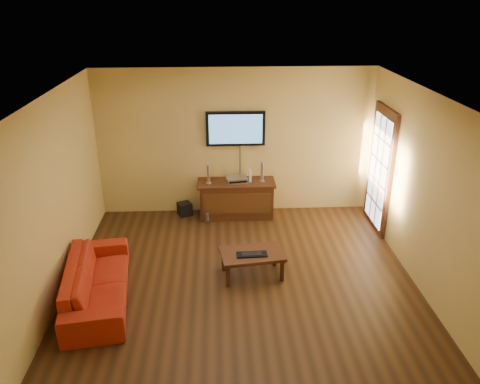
{
  "coord_description": "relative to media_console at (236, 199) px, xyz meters",
  "views": [
    {
      "loc": [
        -0.32,
        -5.68,
        3.91
      ],
      "look_at": [
        0.0,
        0.8,
        1.1
      ],
      "focal_mm": 35.0,
      "sensor_mm": 36.0,
      "label": 1
    }
  ],
  "objects": [
    {
      "name": "french_door",
      "position": [
        2.45,
        -0.52,
        0.7
      ],
      "size": [
        0.07,
        1.02,
        2.22
      ],
      "color": "#37190C",
      "rests_on": "ground"
    },
    {
      "name": "ground_plane",
      "position": [
        -0.01,
        -2.22,
        -0.35
      ],
      "size": [
        5.0,
        5.0,
        0.0
      ],
      "primitive_type": "plane",
      "color": "#321E0D",
      "rests_on": "ground"
    },
    {
      "name": "bottle",
      "position": [
        -0.54,
        -0.3,
        -0.24
      ],
      "size": [
        0.08,
        0.08,
        0.22
      ],
      "color": "white",
      "rests_on": "ground"
    },
    {
      "name": "game_console",
      "position": [
        0.25,
        0.04,
        0.44
      ],
      "size": [
        0.04,
        0.15,
        0.21
      ],
      "primitive_type": "cube",
      "rotation": [
        0.0,
        0.0,
        0.01
      ],
      "color": "white",
      "rests_on": "media_console"
    },
    {
      "name": "keyboard",
      "position": [
        0.13,
        -2.08,
        0.05
      ],
      "size": [
        0.45,
        0.18,
        0.03
      ],
      "color": "black",
      "rests_on": "coffee_table"
    },
    {
      "name": "speaker_left",
      "position": [
        -0.5,
        -0.03,
        0.5
      ],
      "size": [
        0.09,
        0.09,
        0.34
      ],
      "color": "silver",
      "rests_on": "media_console"
    },
    {
      "name": "av_receiver",
      "position": [
        0.0,
        0.01,
        0.38
      ],
      "size": [
        0.42,
        0.33,
        0.09
      ],
      "primitive_type": "cube",
      "rotation": [
        0.0,
        0.0,
        0.17
      ],
      "color": "silver",
      "rests_on": "media_console"
    },
    {
      "name": "room_walls",
      "position": [
        -0.01,
        -1.6,
        1.34
      ],
      "size": [
        5.0,
        5.0,
        5.0
      ],
      "color": "#D2B766",
      "rests_on": "ground"
    },
    {
      "name": "media_console",
      "position": [
        0.0,
        0.0,
        0.0
      ],
      "size": [
        1.41,
        0.54,
        0.68
      ],
      "color": "#37190C",
      "rests_on": "ground"
    },
    {
      "name": "sofa",
      "position": [
        -1.99,
        -2.5,
        0.04
      ],
      "size": [
        0.85,
        2.03,
        0.77
      ],
      "primitive_type": "imported",
      "rotation": [
        0.0,
        0.0,
        1.71
      ],
      "color": "#AC2613",
      "rests_on": "ground"
    },
    {
      "name": "coffee_table",
      "position": [
        0.15,
        -2.02,
        -0.02
      ],
      "size": [
        0.97,
        0.66,
        0.39
      ],
      "color": "#37190C",
      "rests_on": "ground"
    },
    {
      "name": "subwoofer",
      "position": [
        -0.97,
        0.09,
        -0.23
      ],
      "size": [
        0.31,
        0.31,
        0.23
      ],
      "primitive_type": "cube",
      "rotation": [
        0.0,
        0.0,
        0.42
      ],
      "color": "black",
      "rests_on": "ground"
    },
    {
      "name": "speaker_right",
      "position": [
        0.47,
        0.01,
        0.51
      ],
      "size": [
        0.1,
        0.1,
        0.37
      ],
      "color": "silver",
      "rests_on": "media_console"
    },
    {
      "name": "television",
      "position": [
        0.0,
        0.23,
        1.28
      ],
      "size": [
        1.06,
        0.08,
        0.63
      ],
      "color": "black",
      "rests_on": "ground"
    }
  ]
}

